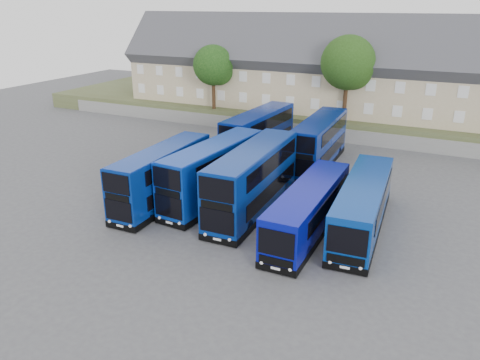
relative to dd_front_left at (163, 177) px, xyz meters
name	(u,v)px	position (x,y,z in m)	size (l,w,h in m)	color
ground	(221,227)	(5.84, -1.86, -2.06)	(120.00, 120.00, 0.00)	#4C4C51
retaining_wall	(321,133)	(5.84, 22.14, -1.31)	(70.00, 0.40, 1.50)	slate
earth_bank	(343,113)	(5.84, 32.14, -1.06)	(80.00, 20.00, 2.00)	#4D532E
terrace_row	(392,76)	(11.84, 28.14, 4.53)	(66.00, 10.40, 11.20)	tan
dd_front_left	(163,177)	(0.00, 0.00, 0.00)	(2.57, 10.61, 4.20)	navy
dd_front_mid	(214,174)	(3.23, 2.07, 0.11)	(3.49, 11.30, 4.42)	#0830A1
dd_front_right	(253,181)	(6.66, 1.64, 0.22)	(2.95, 11.73, 4.64)	navy
dd_rear_left	(258,135)	(1.95, 13.54, 0.11)	(3.26, 11.28, 4.43)	navy
dd_rear_right	(319,144)	(8.09, 13.27, 0.11)	(2.79, 11.18, 4.42)	navy
coach_east_a	(308,211)	(11.36, 0.00, -0.50)	(2.47, 11.65, 3.18)	#080F9A
coach_east_b	(363,206)	(14.45, 2.02, -0.43)	(3.29, 12.31, 3.33)	#073492
tree_west	(215,67)	(-8.01, 23.23, 4.99)	(4.80, 4.80, 7.65)	#382314
tree_mid	(349,65)	(7.99, 23.73, 6.00)	(5.76, 5.76, 9.18)	#382314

